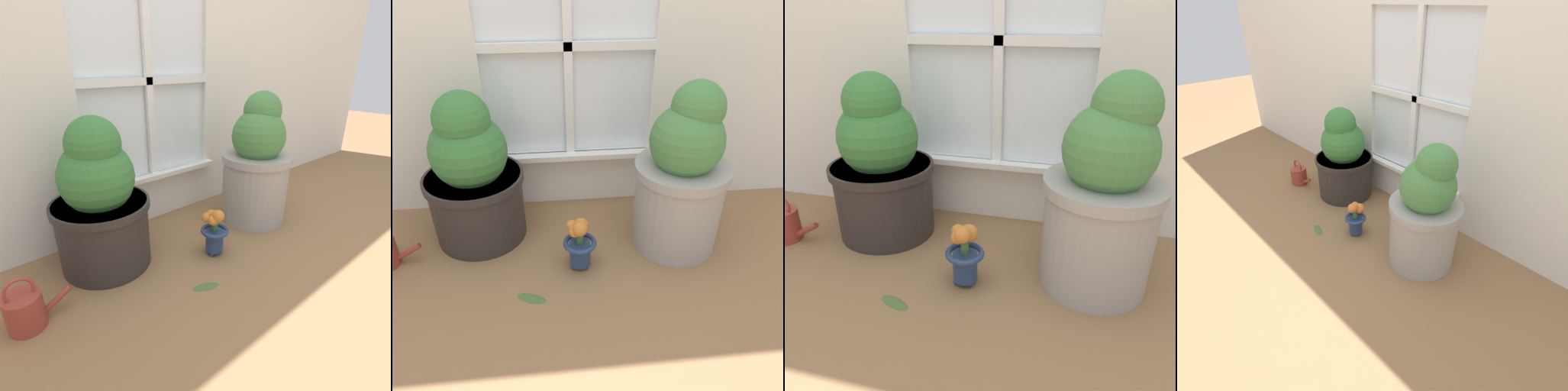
% 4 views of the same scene
% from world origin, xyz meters
% --- Properties ---
extents(ground_plane, '(10.00, 10.00, 0.00)m').
position_xyz_m(ground_plane, '(0.00, 0.00, 0.00)').
color(ground_plane, olive).
extents(potted_plant_left, '(0.40, 0.40, 0.64)m').
position_xyz_m(potted_plant_left, '(-0.41, 0.37, 0.28)').
color(potted_plant_left, '#2D2826').
rests_on(potted_plant_left, ground_plane).
extents(potted_plant_right, '(0.37, 0.37, 0.69)m').
position_xyz_m(potted_plant_right, '(0.41, 0.24, 0.31)').
color(potted_plant_right, '#9E9993').
rests_on(potted_plant_right, ground_plane).
extents(flower_vase, '(0.13, 0.13, 0.23)m').
position_xyz_m(flower_vase, '(-0.00, 0.12, 0.12)').
color(flower_vase, navy).
rests_on(flower_vase, ground_plane).
extents(watering_can, '(0.22, 0.12, 0.20)m').
position_xyz_m(watering_can, '(-0.77, 0.21, 0.07)').
color(watering_can, '#99382D').
rests_on(watering_can, ground_plane).
extents(fallen_leaf, '(0.12, 0.08, 0.01)m').
position_xyz_m(fallen_leaf, '(-0.19, -0.03, 0.00)').
color(fallen_leaf, '#476633').
rests_on(fallen_leaf, ground_plane).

